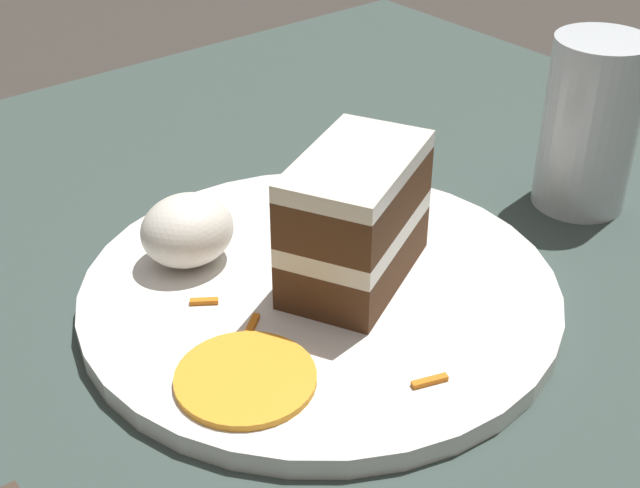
# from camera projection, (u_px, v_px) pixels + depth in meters

# --- Properties ---
(ground_plane) EXTENTS (6.00, 6.00, 0.00)m
(ground_plane) POSITION_uv_depth(u_px,v_px,m) (292.00, 423.00, 0.50)
(ground_plane) COLOR #38332D
(ground_plane) RESTS_ON ground
(dining_table) EXTENTS (1.00, 0.93, 0.03)m
(dining_table) POSITION_uv_depth(u_px,v_px,m) (291.00, 400.00, 0.49)
(dining_table) COLOR #384742
(dining_table) RESTS_ON ground
(plate) EXTENTS (0.29, 0.29, 0.01)m
(plate) POSITION_uv_depth(u_px,v_px,m) (320.00, 292.00, 0.54)
(plate) COLOR white
(plate) RESTS_ON dining_table
(cake_slice) EXTENTS (0.12, 0.10, 0.08)m
(cake_slice) POSITION_uv_depth(u_px,v_px,m) (355.00, 218.00, 0.52)
(cake_slice) COLOR #4C2D19
(cake_slice) RESTS_ON plate
(cream_dollop) EXTENTS (0.06, 0.05, 0.04)m
(cream_dollop) POSITION_uv_depth(u_px,v_px,m) (187.00, 230.00, 0.55)
(cream_dollop) COLOR white
(cream_dollop) RESTS_ON plate
(orange_garnish) EXTENTS (0.07, 0.07, 0.00)m
(orange_garnish) POSITION_uv_depth(u_px,v_px,m) (244.00, 377.00, 0.46)
(orange_garnish) COLOR orange
(orange_garnish) RESTS_ON plate
(carrot_shreds_scatter) EXTENTS (0.17, 0.16, 0.00)m
(carrot_shreds_scatter) POSITION_uv_depth(u_px,v_px,m) (333.00, 277.00, 0.54)
(carrot_shreds_scatter) COLOR orange
(carrot_shreds_scatter) RESTS_ON plate
(drinking_glass) EXTENTS (0.07, 0.07, 0.12)m
(drinking_glass) POSITION_uv_depth(u_px,v_px,m) (588.00, 136.00, 0.62)
(drinking_glass) COLOR silver
(drinking_glass) RESTS_ON dining_table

